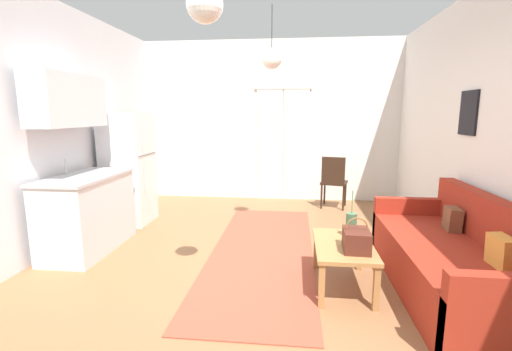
{
  "coord_description": "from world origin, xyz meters",
  "views": [
    {
      "loc": [
        0.45,
        -3.19,
        1.6
      ],
      "look_at": [
        -0.04,
        1.37,
        0.79
      ],
      "focal_mm": 24.93,
      "sensor_mm": 36.0,
      "label": 1
    }
  ],
  "objects_px": {
    "handbag": "(356,240)",
    "refrigerator": "(128,168)",
    "coffee_table": "(343,250)",
    "pendant_lamp_far": "(272,59)",
    "bamboo_vase": "(351,225)",
    "couch": "(457,263)",
    "pendant_lamp_near": "(205,4)",
    "accent_chair": "(334,180)"
  },
  "relations": [
    {
      "from": "accent_chair",
      "to": "pendant_lamp_near",
      "type": "relative_size",
      "value": 1.33
    },
    {
      "from": "accent_chair",
      "to": "pendant_lamp_far",
      "type": "distance_m",
      "value": 2.46
    },
    {
      "from": "coffee_table",
      "to": "handbag",
      "type": "xyz_separation_m",
      "value": [
        0.08,
        -0.15,
        0.15
      ]
    },
    {
      "from": "accent_chair",
      "to": "pendant_lamp_far",
      "type": "xyz_separation_m",
      "value": [
        -0.96,
        -1.42,
        1.76
      ]
    },
    {
      "from": "refrigerator",
      "to": "coffee_table",
      "type": "bearing_deg",
      "value": -30.81
    },
    {
      "from": "bamboo_vase",
      "to": "accent_chair",
      "type": "height_order",
      "value": "accent_chair"
    },
    {
      "from": "refrigerator",
      "to": "accent_chair",
      "type": "height_order",
      "value": "refrigerator"
    },
    {
      "from": "handbag",
      "to": "pendant_lamp_near",
      "type": "xyz_separation_m",
      "value": [
        -1.19,
        -0.41,
        1.83
      ]
    },
    {
      "from": "couch",
      "to": "refrigerator",
      "type": "distance_m",
      "value": 4.24
    },
    {
      "from": "refrigerator",
      "to": "accent_chair",
      "type": "relative_size",
      "value": 1.81
    },
    {
      "from": "handbag",
      "to": "refrigerator",
      "type": "xyz_separation_m",
      "value": [
        -2.94,
        1.85,
        0.29
      ]
    },
    {
      "from": "handbag",
      "to": "refrigerator",
      "type": "bearing_deg",
      "value": 147.76
    },
    {
      "from": "coffee_table",
      "to": "pendant_lamp_far",
      "type": "relative_size",
      "value": 1.13
    },
    {
      "from": "handbag",
      "to": "bamboo_vase",
      "type": "bearing_deg",
      "value": 89.22
    },
    {
      "from": "couch",
      "to": "handbag",
      "type": "relative_size",
      "value": 6.88
    },
    {
      "from": "coffee_table",
      "to": "pendant_lamp_far",
      "type": "xyz_separation_m",
      "value": [
        -0.76,
        1.37,
        1.89
      ]
    },
    {
      "from": "couch",
      "to": "accent_chair",
      "type": "bearing_deg",
      "value": 105.6
    },
    {
      "from": "pendant_lamp_near",
      "to": "pendant_lamp_far",
      "type": "bearing_deg",
      "value": 79.91
    },
    {
      "from": "refrigerator",
      "to": "couch",
      "type": "bearing_deg",
      "value": -24.13
    },
    {
      "from": "pendant_lamp_near",
      "to": "accent_chair",
      "type": "bearing_deg",
      "value": 68.72
    },
    {
      "from": "coffee_table",
      "to": "accent_chair",
      "type": "distance_m",
      "value": 2.81
    },
    {
      "from": "refrigerator",
      "to": "pendant_lamp_near",
      "type": "xyz_separation_m",
      "value": [
        1.75,
        -2.26,
        1.54
      ]
    },
    {
      "from": "refrigerator",
      "to": "accent_chair",
      "type": "bearing_deg",
      "value": 19.72
    },
    {
      "from": "coffee_table",
      "to": "bamboo_vase",
      "type": "relative_size",
      "value": 1.86
    },
    {
      "from": "pendant_lamp_near",
      "to": "pendant_lamp_far",
      "type": "height_order",
      "value": "same"
    },
    {
      "from": "bamboo_vase",
      "to": "couch",
      "type": "bearing_deg",
      "value": -12.61
    },
    {
      "from": "coffee_table",
      "to": "pendant_lamp_far",
      "type": "bearing_deg",
      "value": 119.0
    },
    {
      "from": "accent_chair",
      "to": "pendant_lamp_near",
      "type": "distance_m",
      "value": 4.05
    },
    {
      "from": "accent_chair",
      "to": "pendant_lamp_far",
      "type": "height_order",
      "value": "pendant_lamp_far"
    },
    {
      "from": "accent_chair",
      "to": "refrigerator",
      "type": "bearing_deg",
      "value": 33.02
    },
    {
      "from": "handbag",
      "to": "pendant_lamp_far",
      "type": "bearing_deg",
      "value": 119.01
    },
    {
      "from": "handbag",
      "to": "accent_chair",
      "type": "distance_m",
      "value": 2.95
    },
    {
      "from": "coffee_table",
      "to": "refrigerator",
      "type": "relative_size",
      "value": 0.53
    },
    {
      "from": "coffee_table",
      "to": "accent_chair",
      "type": "bearing_deg",
      "value": 85.9
    },
    {
      "from": "couch",
      "to": "pendant_lamp_far",
      "type": "bearing_deg",
      "value": 141.44
    },
    {
      "from": "handbag",
      "to": "pendant_lamp_far",
      "type": "distance_m",
      "value": 2.46
    },
    {
      "from": "coffee_table",
      "to": "bamboo_vase",
      "type": "distance_m",
      "value": 0.27
    },
    {
      "from": "coffee_table",
      "to": "handbag",
      "type": "distance_m",
      "value": 0.23
    },
    {
      "from": "couch",
      "to": "pendant_lamp_far",
      "type": "xyz_separation_m",
      "value": [
        -1.75,
        1.39,
        1.97
      ]
    },
    {
      "from": "bamboo_vase",
      "to": "pendant_lamp_near",
      "type": "xyz_separation_m",
      "value": [
        -1.2,
        -0.74,
        1.8
      ]
    },
    {
      "from": "bamboo_vase",
      "to": "refrigerator",
      "type": "bearing_deg",
      "value": 152.69
    },
    {
      "from": "refrigerator",
      "to": "handbag",
      "type": "bearing_deg",
      "value": -32.24
    }
  ]
}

